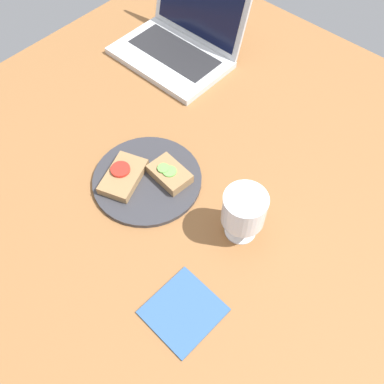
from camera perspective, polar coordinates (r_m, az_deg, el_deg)
wooden_table at (r=96.51cm, az=0.53°, el=-0.52°), size 140.00×140.00×3.00cm
plate at (r=97.12cm, az=-5.99°, el=1.67°), size 24.62×24.62×1.08cm
sandwich_with_tomato at (r=96.36cm, az=-9.16°, el=2.12°), size 10.74×13.28×2.66cm
sandwich_with_cucumber at (r=95.46cm, az=-3.00°, el=2.45°), size 9.84×6.97×2.82cm
wine_glass at (r=83.81cm, az=6.94°, el=-2.48°), size 8.77×8.77×12.34cm
laptop at (r=125.85cm, az=-1.62°, el=19.67°), size 31.58×25.79×21.91cm
napkin at (r=83.02cm, az=-1.15°, el=-15.57°), size 12.89×13.46×0.40cm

